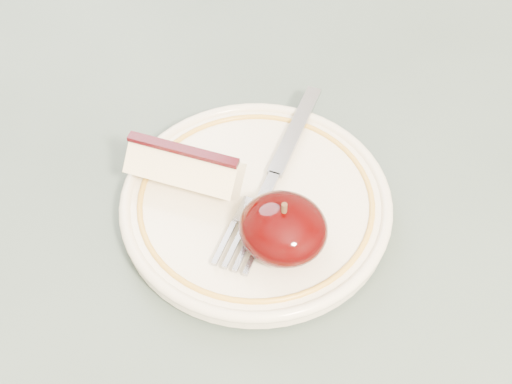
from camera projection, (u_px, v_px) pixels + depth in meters
The scene contains 5 objects.
table at pixel (324, 269), 0.62m from camera, with size 0.90×0.90×0.75m.
plate at pixel (256, 203), 0.54m from camera, with size 0.21×0.21×0.02m.
apple_half at pixel (283, 228), 0.50m from camera, with size 0.06×0.06×0.05m.
apple_wedge at pixel (185, 167), 0.53m from camera, with size 0.09×0.06×0.04m.
fork at pixel (274, 176), 0.55m from camera, with size 0.06×0.19×0.00m.
Camera 1 is at (0.13, -0.31, 1.19)m, focal length 50.00 mm.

